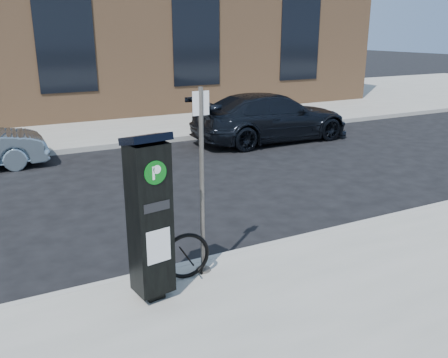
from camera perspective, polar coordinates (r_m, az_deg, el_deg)
ground at (r=7.33m, az=-0.07°, el=-10.05°), size 120.00×120.00×0.00m
sidewalk_far at (r=20.27m, az=-18.72°, el=7.16°), size 60.00×12.00×0.15m
curb_near at (r=7.28m, az=-0.00°, el=-9.59°), size 60.00×0.12×0.16m
curb_far at (r=14.49m, az=-14.83°, el=3.68°), size 60.00×0.12×0.16m
building at (r=22.98m, az=-21.05°, el=18.28°), size 28.00×10.05×8.25m
parking_kiosk at (r=5.78m, az=-8.93°, el=-4.47°), size 0.55×0.50×2.14m
sign_pole at (r=6.30m, az=-2.66°, el=-0.72°), size 0.23×0.20×2.56m
bike_rack at (r=6.50m, az=-4.56°, el=-9.23°), size 0.66×0.10×0.66m
car_dark at (r=15.20m, az=5.72°, el=7.42°), size 5.23×2.17×1.51m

